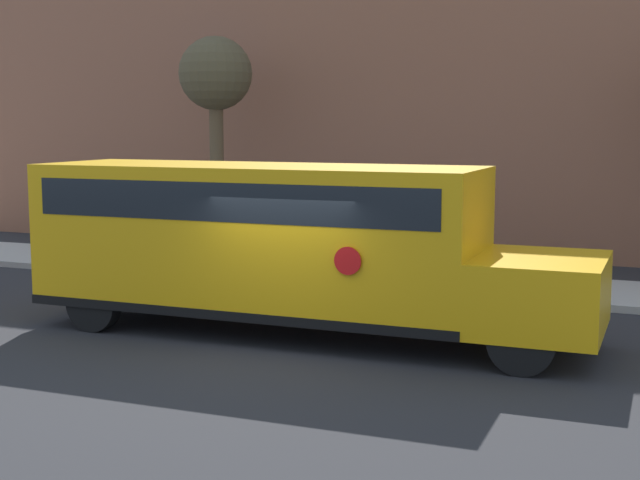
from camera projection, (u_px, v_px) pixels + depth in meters
ground_plane at (287, 350)px, 14.56m from camera, size 60.00×60.00×0.00m
sidewalk_strip at (401, 281)px, 20.54m from camera, size 44.00×3.00×0.15m
building_backdrop at (467, 63)px, 25.82m from camera, size 32.00×4.00×10.84m
school_bus at (279, 238)px, 15.52m from camera, size 9.82×2.57×2.96m
tree_far_sidewalk at (216, 81)px, 24.04m from camera, size 1.99×1.99×6.01m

